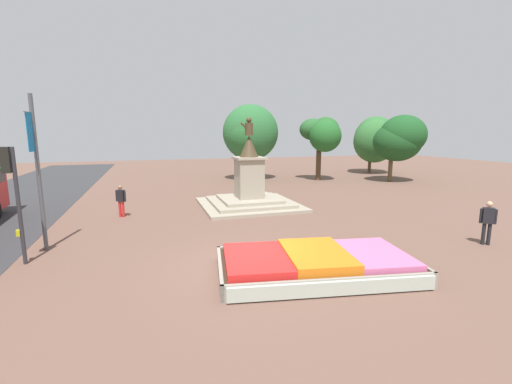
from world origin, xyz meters
The scene contains 11 objects.
ground_plane centered at (0.00, 0.00, 0.00)m, with size 94.37×94.37×0.00m, color brown.
flower_planter centered at (1.75, -1.12, 0.31)m, with size 6.30×4.05×0.70m.
statue_monument centered at (2.61, 8.84, 0.97)m, with size 5.46×5.46×5.08m.
traffic_light_mid_block centered at (-6.96, 2.43, 2.60)m, with size 0.42×0.31×3.78m.
banner_pole centered at (-6.60, 3.81, 2.89)m, with size 0.18×0.59×5.52m.
pedestrian_with_handbag centered at (-4.29, 8.29, 0.94)m, with size 0.50×0.38×1.63m.
pedestrian_near_planter centered at (9.19, -0.60, 0.97)m, with size 0.47×0.41×1.68m.
park_tree_far_left centered at (18.01, 14.90, 3.83)m, with size 4.43×3.97×5.76m.
park_tree_behind_statue centered at (12.04, 17.72, 4.21)m, with size 3.45×3.62×5.64m.
park_tree_far_right centered at (5.96, 20.07, 4.19)m, with size 5.06×4.31×6.76m.
park_tree_street_side centered at (20.15, 21.28, 3.73)m, with size 4.91×4.70×5.98m.
Camera 1 is at (-2.91, -9.87, 4.18)m, focal length 24.00 mm.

